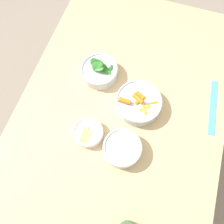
% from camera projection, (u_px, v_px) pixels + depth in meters
% --- Properties ---
extents(ground_plane, '(10.00, 10.00, 0.00)m').
position_uv_depth(ground_plane, '(119.00, 140.00, 1.68)').
color(ground_plane, gray).
extents(dining_table, '(1.24, 0.88, 0.77)m').
position_uv_depth(dining_table, '(124.00, 109.00, 1.07)').
color(dining_table, tan).
rests_on(dining_table, ground_plane).
extents(bowl_carrots, '(0.20, 0.20, 0.07)m').
position_uv_depth(bowl_carrots, '(138.00, 103.00, 0.92)').
color(bowl_carrots, silver).
rests_on(bowl_carrots, dining_table).
extents(bowl_greens, '(0.16, 0.17, 0.09)m').
position_uv_depth(bowl_greens, '(100.00, 71.00, 0.98)').
color(bowl_greens, silver).
rests_on(bowl_greens, dining_table).
extents(bowl_beans_hotdog, '(0.15, 0.15, 0.06)m').
position_uv_depth(bowl_beans_hotdog, '(122.00, 148.00, 0.86)').
color(bowl_beans_hotdog, silver).
rests_on(bowl_beans_hotdog, dining_table).
extents(bowl_cookies, '(0.12, 0.12, 0.04)m').
position_uv_depth(bowl_cookies, '(88.00, 133.00, 0.89)').
color(bowl_cookies, silver).
rests_on(bowl_cookies, dining_table).
extents(ruler, '(0.26, 0.05, 0.00)m').
position_uv_depth(ruler, '(213.00, 107.00, 0.95)').
color(ruler, '#4C99E0').
rests_on(ruler, dining_table).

